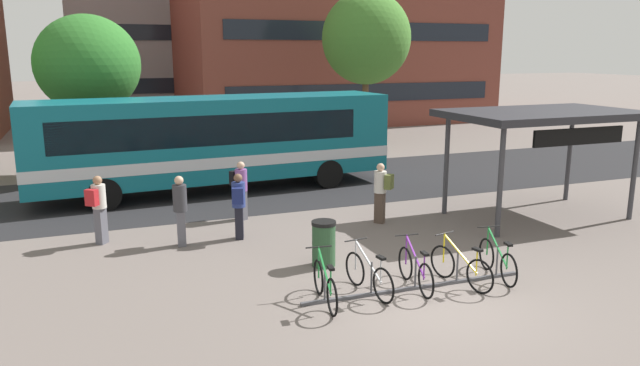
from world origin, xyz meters
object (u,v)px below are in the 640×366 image
object	(u,v)px
city_bus	(216,140)
trash_bin	(324,243)
parked_bicycle_purple_2	(415,270)
parked_bicycle_yellow_3	(461,267)
parked_bicycle_green_0	(325,285)
commuter_olive_pack_3	(381,189)
street_tree_1	(366,38)
commuter_black_pack_4	(240,186)
transit_shelter	(544,118)
parked_bicycle_silver_1	(369,275)
parked_bicycle_green_4	(497,261)
street_tree_2	(88,65)
commuter_maroon_pack_1	(180,206)
commuter_navy_pack_0	(239,202)
commuter_red_pack_2	(98,205)

from	to	relation	value
city_bus	trash_bin	xyz separation A→B (m)	(0.66, -8.16, -1.26)
parked_bicycle_purple_2	parked_bicycle_yellow_3	xyz separation A→B (m)	(0.95, -0.19, 0.00)
parked_bicycle_green_0	commuter_olive_pack_3	size ratio (longest dim) A/B	1.01
street_tree_1	commuter_black_pack_4	bearing A→B (deg)	-128.85
parked_bicycle_green_0	street_tree_1	size ratio (longest dim) A/B	0.22
city_bus	transit_shelter	world-z (taller)	city_bus
trash_bin	parked_bicycle_silver_1	bearing A→B (deg)	-82.67
parked_bicycle_yellow_3	commuter_black_pack_4	world-z (taller)	commuter_black_pack_4
parked_bicycle_green_4	commuter_olive_pack_3	xyz separation A→B (m)	(-0.40, 4.59, 0.59)
commuter_black_pack_4	street_tree_2	distance (m)	9.41
parked_bicycle_purple_2	street_tree_1	world-z (taller)	street_tree_1
transit_shelter	commuter_maroon_pack_1	world-z (taller)	transit_shelter
commuter_olive_pack_3	commuter_black_pack_4	xyz separation A→B (m)	(-3.53, 1.80, -0.01)
trash_bin	commuter_navy_pack_0	bearing A→B (deg)	116.52
commuter_maroon_pack_1	commuter_olive_pack_3	xyz separation A→B (m)	(5.47, -0.05, -0.03)
commuter_maroon_pack_1	commuter_red_pack_2	size ratio (longest dim) A/B	1.02
parked_bicycle_silver_1	parked_bicycle_green_4	bearing A→B (deg)	-101.37
parked_bicycle_green_0	parked_bicycle_silver_1	xyz separation A→B (m)	(0.99, 0.15, 0.00)
parked_bicycle_yellow_3	street_tree_2	bearing A→B (deg)	12.63
transit_shelter	parked_bicycle_green_4	bearing A→B (deg)	-139.24
parked_bicycle_yellow_3	parked_bicycle_green_4	size ratio (longest dim) A/B	1.00
parked_bicycle_green_4	commuter_olive_pack_3	bearing A→B (deg)	16.16
parked_bicycle_yellow_3	trash_bin	distance (m)	3.02
parked_bicycle_green_4	commuter_maroon_pack_1	world-z (taller)	commuter_maroon_pack_1
parked_bicycle_silver_1	commuter_olive_pack_3	xyz separation A→B (m)	(2.51, 4.38, 0.59)
parked_bicycle_silver_1	parked_bicycle_purple_2	size ratio (longest dim) A/B	1.00
parked_bicycle_green_4	transit_shelter	distance (m)	5.99
parked_bicycle_green_4	street_tree_2	distance (m)	16.75
transit_shelter	commuter_olive_pack_3	size ratio (longest dim) A/B	3.18
transit_shelter	street_tree_2	bearing A→B (deg)	137.35
street_tree_1	parked_bicycle_yellow_3	bearing A→B (deg)	-109.84
commuter_navy_pack_0	commuter_red_pack_2	world-z (taller)	commuter_red_pack_2
city_bus	trash_bin	distance (m)	8.28
commuter_navy_pack_0	commuter_black_pack_4	size ratio (longest dim) A/B	1.01
commuter_black_pack_4	street_tree_2	bearing A→B (deg)	175.60
parked_bicycle_silver_1	parked_bicycle_purple_2	xyz separation A→B (m)	(1.00, -0.09, 0.00)
transit_shelter	street_tree_1	bearing A→B (deg)	84.01
commuter_olive_pack_3	trash_bin	world-z (taller)	commuter_olive_pack_3
city_bus	commuter_black_pack_4	xyz separation A→B (m)	(-0.13, -3.79, -0.81)
commuter_maroon_pack_1	commuter_red_pack_2	world-z (taller)	commuter_maroon_pack_1
parked_bicycle_silver_1	trash_bin	world-z (taller)	trash_bin
parked_bicycle_silver_1	commuter_olive_pack_3	distance (m)	5.08
commuter_maroon_pack_1	commuter_olive_pack_3	world-z (taller)	commuter_maroon_pack_1
parked_bicycle_purple_2	street_tree_2	xyz separation A→B (m)	(-5.74, 14.28, 3.84)
commuter_navy_pack_0	parked_bicycle_yellow_3	bearing A→B (deg)	-126.05
commuter_navy_pack_0	commuter_olive_pack_3	distance (m)	4.03
parked_bicycle_silver_1	commuter_olive_pack_3	world-z (taller)	commuter_olive_pack_3
parked_bicycle_green_0	parked_bicycle_silver_1	world-z (taller)	same
parked_bicycle_green_4	street_tree_1	size ratio (longest dim) A/B	0.22
commuter_navy_pack_0	street_tree_2	xyz separation A→B (m)	(-3.22, 9.80, 3.24)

